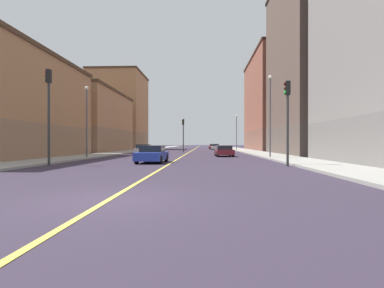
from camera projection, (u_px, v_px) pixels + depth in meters
name	position (u px, v px, depth m)	size (l,w,h in m)	color
ground_plane	(109.00, 200.00, 8.05)	(400.00, 400.00, 0.00)	#322A3A
sidewalk_left	(246.00, 151.00, 56.56)	(3.82, 168.00, 0.15)	#9E9B93
sidewalk_right	(138.00, 150.00, 57.44)	(3.82, 168.00, 0.15)	#9E9B93
lane_center_stripe	(191.00, 151.00, 57.00)	(0.16, 154.00, 0.01)	#E5D14C
building_left_mid	(324.00, 64.00, 38.61)	(11.58, 17.12, 23.34)	brown
building_left_far	(279.00, 103.00, 61.67)	(11.58, 23.82, 19.15)	brown
building_right_midblock	(86.00, 122.00, 51.39)	(11.58, 20.26, 10.29)	#8F6B4F
building_right_distant	(119.00, 111.00, 71.36)	(11.58, 14.34, 17.91)	#8F6B4F
traffic_light_left_near	(287.00, 111.00, 19.50)	(0.40, 0.32, 5.52)	#2D2D2D
traffic_light_right_near	(49.00, 104.00, 20.17)	(0.40, 0.32, 6.43)	#2D2D2D
traffic_light_median_far	(183.00, 131.00, 49.26)	(0.40, 0.32, 5.41)	#2D2D2D
street_lamp_left_near	(270.00, 108.00, 29.37)	(0.36, 0.36, 7.96)	#4C4C51
street_lamp_right_near	(87.00, 114.00, 29.20)	(0.36, 0.36, 6.86)	#4C4C51
street_lamp_left_far	(236.00, 129.00, 60.86)	(0.36, 0.36, 6.94)	#4C4C51
car_silver	(144.00, 150.00, 36.19)	(1.92, 3.97, 1.34)	silver
car_white	(215.00, 147.00, 68.17)	(1.89, 4.50, 1.29)	white
car_blue	(152.00, 154.00, 23.07)	(2.08, 4.23, 1.32)	#23389E
car_red	(213.00, 147.00, 74.19)	(1.98, 4.02, 1.23)	red
car_maroon	(224.00, 151.00, 33.93)	(2.04, 4.28, 1.22)	maroon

